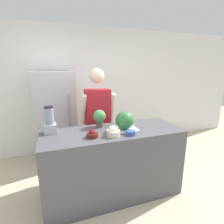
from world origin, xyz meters
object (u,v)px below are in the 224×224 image
object	(u,v)px
watermelon	(125,121)
bowl_cream	(113,132)
refrigerator	(56,118)
bowl_small_blue	(131,133)
bowl_cherries	(92,134)
blender	(50,121)
potted_plant	(99,117)
person	(98,121)

from	to	relation	value
watermelon	bowl_cream	bearing A→B (deg)	-145.39
refrigerator	bowl_small_blue	xyz separation A→B (m)	(0.85, -1.51, 0.13)
refrigerator	bowl_cherries	bearing A→B (deg)	-75.09
blender	bowl_cream	bearing A→B (deg)	-26.88
watermelon	bowl_cream	size ratio (longest dim) A/B	1.48
watermelon	bowl_cream	distance (m)	0.27
refrigerator	potted_plant	bearing A→B (deg)	-62.49
bowl_small_blue	bowl_cream	bearing A→B (deg)	171.25
bowl_small_blue	bowl_cherries	bearing A→B (deg)	170.69
bowl_cream	potted_plant	xyz separation A→B (m)	(-0.07, 0.39, 0.09)
refrigerator	bowl_cherries	world-z (taller)	refrigerator
bowl_cherries	bowl_cream	distance (m)	0.26
watermelon	bowl_cream	xyz separation A→B (m)	(-0.21, -0.15, -0.08)
bowl_cream	blender	bearing A→B (deg)	153.12
watermelon	potted_plant	bearing A→B (deg)	139.09
potted_plant	watermelon	bearing A→B (deg)	-40.91
refrigerator	bowl_cherries	distance (m)	1.49
refrigerator	bowl_small_blue	world-z (taller)	refrigerator
refrigerator	bowl_cream	distance (m)	1.61
bowl_cherries	person	bearing A→B (deg)	70.50
bowl_cherries	bowl_small_blue	xyz separation A→B (m)	(0.47, -0.08, -0.01)
person	watermelon	world-z (taller)	person
person	bowl_cream	xyz separation A→B (m)	(-0.01, -0.77, 0.09)
blender	refrigerator	bearing A→B (deg)	85.05
bowl_small_blue	person	bearing A→B (deg)	104.79
watermelon	potted_plant	world-z (taller)	watermelon
bowl_cherries	potted_plant	distance (m)	0.41
refrigerator	blender	size ratio (longest dim) A/B	4.84
person	potted_plant	distance (m)	0.43
watermelon	potted_plant	xyz separation A→B (m)	(-0.28, 0.24, 0.01)
bowl_cream	potted_plant	distance (m)	0.40
bowl_small_blue	blender	xyz separation A→B (m)	(-0.95, 0.40, 0.13)
watermelon	bowl_cherries	bearing A→B (deg)	-167.61
bowl_cherries	potted_plant	world-z (taller)	potted_plant
watermelon	refrigerator	bearing A→B (deg)	122.47
bowl_cream	potted_plant	world-z (taller)	potted_plant
bowl_cream	blender	size ratio (longest dim) A/B	0.47
blender	person	bearing A→B (deg)	28.83
refrigerator	person	size ratio (longest dim) A/B	0.97
bowl_cherries	bowl_small_blue	bearing A→B (deg)	-9.31
refrigerator	watermelon	world-z (taller)	refrigerator
watermelon	blender	world-z (taller)	blender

